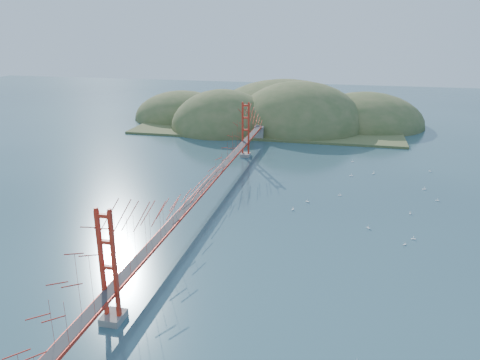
% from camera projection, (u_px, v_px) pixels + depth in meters
% --- Properties ---
extents(ground, '(320.00, 320.00, 0.00)m').
position_uv_depth(ground, '(205.00, 207.00, 72.95)').
color(ground, '#294752').
rests_on(ground, ground).
extents(bridge, '(2.20, 94.40, 12.00)m').
position_uv_depth(bridge, '(204.00, 164.00, 70.87)').
color(bridge, gray).
rests_on(bridge, ground).
extents(far_headlands, '(84.00, 58.00, 25.00)m').
position_uv_depth(far_headlands, '(281.00, 122.00, 135.75)').
color(far_headlands, olive).
rests_on(far_headlands, ground).
extents(sailboat_17, '(0.57, 0.49, 0.65)m').
position_uv_depth(sailboat_17, '(437.00, 200.00, 75.46)').
color(sailboat_17, white).
rests_on(sailboat_17, ground).
extents(sailboat_7, '(0.60, 0.53, 0.68)m').
position_uv_depth(sailboat_7, '(351.00, 175.00, 87.74)').
color(sailboat_7, white).
rests_on(sailboat_7, ground).
extents(sailboat_14, '(0.52, 0.55, 0.62)m').
position_uv_depth(sailboat_14, '(410.00, 213.00, 70.31)').
color(sailboat_14, white).
rests_on(sailboat_14, ground).
extents(sailboat_16, '(0.63, 0.63, 0.71)m').
position_uv_depth(sailboat_16, '(307.00, 201.00, 75.03)').
color(sailboat_16, white).
rests_on(sailboat_16, ground).
extents(sailboat_8, '(0.63, 0.61, 0.71)m').
position_uv_depth(sailboat_8, '(424.00, 189.00, 80.57)').
color(sailboat_8, white).
rests_on(sailboat_8, ground).
extents(sailboat_1, '(0.62, 0.62, 0.66)m').
position_uv_depth(sailboat_1, '(368.00, 227.00, 65.39)').
color(sailboat_1, white).
rests_on(sailboat_1, ground).
extents(sailboat_15, '(0.64, 0.64, 0.69)m').
position_uv_depth(sailboat_15, '(430.00, 171.00, 90.33)').
color(sailboat_15, white).
rests_on(sailboat_15, ground).
extents(sailboat_2, '(0.58, 0.49, 0.66)m').
position_uv_depth(sailboat_2, '(413.00, 238.00, 62.07)').
color(sailboat_2, white).
rests_on(sailboat_2, ground).
extents(sailboat_13, '(0.58, 0.58, 0.61)m').
position_uv_depth(sailboat_13, '(405.00, 244.00, 60.50)').
color(sailboat_13, white).
rests_on(sailboat_13, ground).
extents(sailboat_0, '(0.53, 0.57, 0.65)m').
position_uv_depth(sailboat_0, '(293.00, 209.00, 71.85)').
color(sailboat_0, white).
rests_on(sailboat_0, ground).
extents(sailboat_4, '(0.69, 0.69, 0.73)m').
position_uv_depth(sailboat_4, '(374.00, 173.00, 88.96)').
color(sailboat_4, white).
rests_on(sailboat_4, ground).
extents(sailboat_3, '(0.60, 0.58, 0.67)m').
position_uv_depth(sailboat_3, '(340.00, 195.00, 77.74)').
color(sailboat_3, white).
rests_on(sailboat_3, ground).
extents(sailboat_12, '(0.50, 0.41, 0.58)m').
position_uv_depth(sailboat_12, '(353.00, 161.00, 96.56)').
color(sailboat_12, white).
rests_on(sailboat_12, ground).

